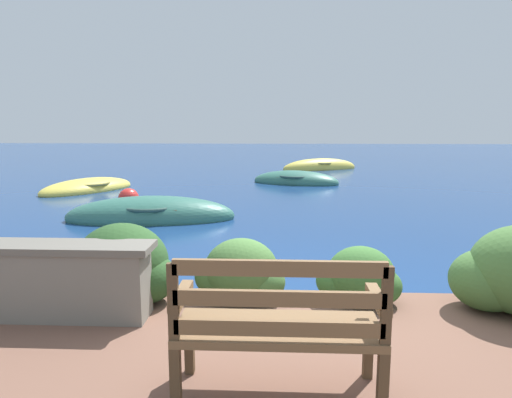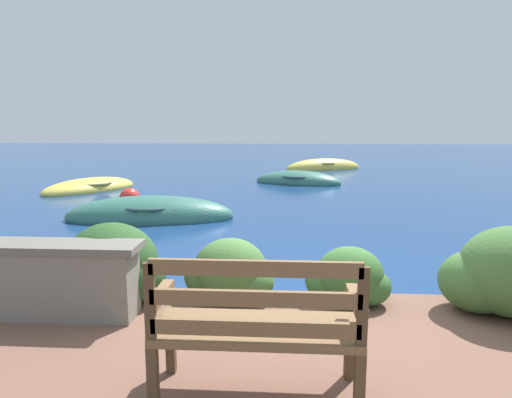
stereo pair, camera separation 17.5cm
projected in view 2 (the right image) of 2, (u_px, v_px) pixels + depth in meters
The scene contains 12 objects.
ground_plane at pixel (285, 312), 4.63m from camera, with size 80.00×80.00×0.00m.
park_bench at pixel (256, 324), 2.72m from camera, with size 1.26×0.48×0.93m.
stone_wall at pixel (3, 278), 3.98m from camera, with size 2.45×0.39×0.66m.
hedge_clump_left at pixel (111, 266), 4.34m from camera, with size 1.10×0.79×0.75m.
hedge_clump_centre at pixel (229, 273), 4.35m from camera, with size 0.88×0.63×0.60m.
hedge_clump_right at pixel (348, 279), 4.26m from camera, with size 0.79×0.57×0.54m.
hedge_clump_far_right at pixel (511, 277), 3.98m from camera, with size 1.17×0.84×0.79m.
rowboat_nearest at pixel (150, 216), 9.08m from camera, with size 3.45×1.61×0.83m.
rowboat_mid at pixel (90, 188), 13.12m from camera, with size 2.60×3.18×0.62m.
rowboat_far at pixel (298, 181), 14.60m from camera, with size 3.01×1.98×0.72m.
rowboat_outer at pixel (323, 168), 19.04m from camera, with size 3.49×2.32×0.81m.
mooring_buoy at pixel (130, 198), 11.17m from camera, with size 0.55×0.55×0.50m.
Camera 2 is at (-0.01, -4.39, 1.88)m, focal length 32.00 mm.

